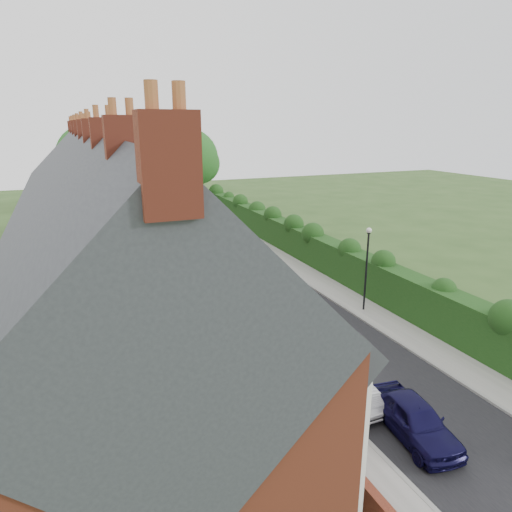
{
  "coord_description": "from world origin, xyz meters",
  "views": [
    {
      "loc": [
        -12.51,
        -16.91,
        10.91
      ],
      "look_at": [
        -0.87,
        10.52,
        2.2
      ],
      "focal_mm": 32.0,
      "sensor_mm": 36.0,
      "label": 1
    }
  ],
  "objects": [
    {
      "name": "ground",
      "position": [
        0.0,
        0.0,
        0.0
      ],
      "size": [
        140.0,
        140.0,
        0.0
      ],
      "primitive_type": "plane",
      "color": "#2D4C1E",
      "rests_on": "ground"
    },
    {
      "name": "road",
      "position": [
        -0.5,
        11.0,
        0.01
      ],
      "size": [
        6.0,
        58.0,
        0.02
      ],
      "primitive_type": "cube",
      "color": "black",
      "rests_on": "ground"
    },
    {
      "name": "pavement_hedge_side",
      "position": [
        3.6,
        11.0,
        0.06
      ],
      "size": [
        2.2,
        58.0,
        0.12
      ],
      "primitive_type": "cube",
      "color": "gray",
      "rests_on": "ground"
    },
    {
      "name": "pavement_house_side",
      "position": [
        -4.35,
        11.0,
        0.06
      ],
      "size": [
        1.7,
        58.0,
        0.12
      ],
      "primitive_type": "cube",
      "color": "gray",
      "rests_on": "ground"
    },
    {
      "name": "kerb_hedge_side",
      "position": [
        2.55,
        11.0,
        0.07
      ],
      "size": [
        0.18,
        58.0,
        0.13
      ],
      "primitive_type": "cube",
      "color": "gray",
      "rests_on": "ground"
    },
    {
      "name": "kerb_house_side",
      "position": [
        -3.55,
        11.0,
        0.07
      ],
      "size": [
        0.18,
        58.0,
        0.13
      ],
      "primitive_type": "cube",
      "color": "gray",
      "rests_on": "ground"
    },
    {
      "name": "hedge",
      "position": [
        5.4,
        11.0,
        1.6
      ],
      "size": [
        2.1,
        58.0,
        2.85
      ],
      "color": "#153A12",
      "rests_on": "ground"
    },
    {
      "name": "terrace_row",
      "position": [
        -10.87,
        9.98,
        4.47
      ],
      "size": [
        9.05,
        40.5,
        11.5
      ],
      "color": "#993F27",
      "rests_on": "ground"
    },
    {
      "name": "garden_wall_row",
      "position": [
        -5.35,
        10.0,
        0.46
      ],
      "size": [
        0.35,
        40.35,
        1.1
      ],
      "color": "maroon",
      "rests_on": "ground"
    },
    {
      "name": "lamppost",
      "position": [
        3.4,
        4.0,
        3.3
      ],
      "size": [
        0.32,
        0.32,
        5.16
      ],
      "color": "black",
      "rests_on": "ground"
    },
    {
      "name": "tree_far_left",
      "position": [
        -2.65,
        40.08,
        5.71
      ],
      "size": [
        7.14,
        6.8,
        9.29
      ],
      "color": "#332316",
      "rests_on": "ground"
    },
    {
      "name": "tree_far_right",
      "position": [
        3.39,
        42.08,
        6.31
      ],
      "size": [
        7.98,
        7.6,
        10.31
      ],
      "color": "#332316",
      "rests_on": "ground"
    },
    {
      "name": "tree_far_back",
      "position": [
        -8.59,
        43.08,
        6.62
      ],
      "size": [
        8.4,
        8.0,
        10.82
      ],
      "color": "#332316",
      "rests_on": "ground"
    },
    {
      "name": "car_navy",
      "position": [
        -1.78,
        -6.2,
        0.71
      ],
      "size": [
        2.15,
        4.33,
        1.42
      ],
      "primitive_type": "imported",
      "rotation": [
        0.0,
        0.0,
        -0.12
      ],
      "color": "black",
      "rests_on": "ground"
    },
    {
      "name": "car_silver_a",
      "position": [
        -2.94,
        -3.07,
        0.76
      ],
      "size": [
        1.62,
        4.59,
        1.51
      ],
      "primitive_type": "imported",
      "rotation": [
        0.0,
        0.0,
        0.0
      ],
      "color": "#B5B4B9",
      "rests_on": "ground"
    },
    {
      "name": "car_silver_b",
      "position": [
        -3.0,
        2.24,
        0.78
      ],
      "size": [
        2.92,
        5.75,
        1.56
      ],
      "primitive_type": "imported",
      "rotation": [
        0.0,
        0.0,
        -0.06
      ],
      "color": "#BABEC3",
      "rests_on": "ground"
    },
    {
      "name": "car_white",
      "position": [
        -2.37,
        10.58,
        0.65
      ],
      "size": [
        2.17,
        4.62,
        1.3
      ],
      "primitive_type": "imported",
      "rotation": [
        0.0,
        0.0,
        0.08
      ],
      "color": "silver",
      "rests_on": "ground"
    },
    {
      "name": "car_green",
      "position": [
        -1.74,
        13.21,
        0.79
      ],
      "size": [
        2.16,
        4.73,
        1.57
      ],
      "primitive_type": "imported",
      "rotation": [
        0.0,
        0.0,
        0.07
      ],
      "color": "#0E311A",
      "rests_on": "ground"
    },
    {
      "name": "car_red",
      "position": [
        -2.56,
        20.59,
        0.64
      ],
      "size": [
        1.51,
        3.96,
        1.29
      ],
      "primitive_type": "imported",
      "rotation": [
        0.0,
        0.0,
        0.04
      ],
      "color": "maroon",
      "rests_on": "ground"
    },
    {
      "name": "car_beige",
      "position": [
        -1.6,
        23.8,
        0.81
      ],
      "size": [
        3.39,
        6.09,
        1.61
      ],
      "primitive_type": "imported",
      "rotation": [
        0.0,
        0.0,
        -0.13
      ],
      "color": "tan",
      "rests_on": "ground"
    },
    {
      "name": "car_grey",
      "position": [
        -3.0,
        33.0,
        0.64
      ],
      "size": [
        1.82,
        4.4,
        1.27
      ],
      "primitive_type": "imported",
      "rotation": [
        0.0,
        0.0,
        -0.01
      ],
      "color": "#4D4F54",
      "rests_on": "ground"
    },
    {
      "name": "car_black",
      "position": [
        -2.94,
        36.3,
        0.74
      ],
      "size": [
        2.42,
        4.56,
        1.48
      ],
      "primitive_type": "imported",
      "rotation": [
        0.0,
        0.0,
        -0.16
      ],
      "color": "black",
      "rests_on": "ground"
    },
    {
      "name": "horse",
      "position": [
        -0.47,
        12.7,
        0.76
      ],
      "size": [
        1.08,
        1.91,
        1.52
      ],
      "primitive_type": "imported",
      "rotation": [
        0.0,
        0.0,
        3.29
      ],
      "color": "#572F20",
      "rests_on": "ground"
    },
    {
      "name": "horse_cart",
      "position": [
        -0.47,
        14.64,
        1.14
      ],
      "size": [
        1.25,
        2.77,
        2.0
      ],
      "color": "black",
      "rests_on": "ground"
    }
  ]
}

